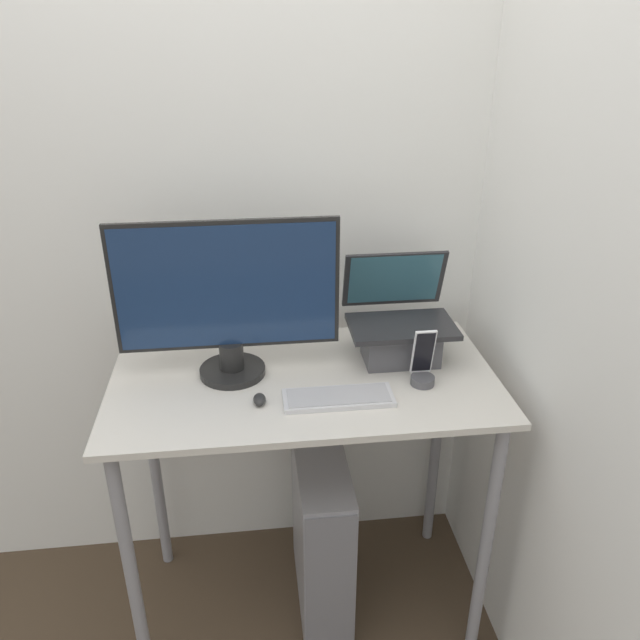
{
  "coord_description": "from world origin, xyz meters",
  "views": [
    {
      "loc": [
        -0.14,
        -1.24,
        1.85
      ],
      "look_at": [
        0.05,
        0.3,
        1.1
      ],
      "focal_mm": 35.0,
      "sensor_mm": 36.0,
      "label": 1
    }
  ],
  "objects_px": {
    "laptop": "(400,331)",
    "mouse": "(260,399)",
    "monitor": "(228,302)",
    "keyboard": "(338,398)",
    "cell_phone": "(423,368)",
    "computer_tower": "(321,532)"
  },
  "relations": [
    {
      "from": "laptop",
      "to": "keyboard",
      "type": "xyz_separation_m",
      "value": [
        -0.22,
        -0.21,
        -0.08
      ]
    },
    {
      "from": "mouse",
      "to": "cell_phone",
      "type": "bearing_deg",
      "value": 6.23
    },
    {
      "from": "monitor",
      "to": "mouse",
      "type": "xyz_separation_m",
      "value": [
        0.07,
        -0.17,
        -0.22
      ]
    },
    {
      "from": "laptop",
      "to": "cell_phone",
      "type": "distance_m",
      "value": 0.16
    },
    {
      "from": "cell_phone",
      "to": "laptop",
      "type": "bearing_deg",
      "value": 101.46
    },
    {
      "from": "keyboard",
      "to": "computer_tower",
      "type": "bearing_deg",
      "value": 100.25
    },
    {
      "from": "laptop",
      "to": "mouse",
      "type": "height_order",
      "value": "laptop"
    },
    {
      "from": "cell_phone",
      "to": "computer_tower",
      "type": "bearing_deg",
      "value": 161.68
    },
    {
      "from": "mouse",
      "to": "cell_phone",
      "type": "height_order",
      "value": "cell_phone"
    },
    {
      "from": "mouse",
      "to": "cell_phone",
      "type": "distance_m",
      "value": 0.46
    },
    {
      "from": "laptop",
      "to": "mouse",
      "type": "xyz_separation_m",
      "value": [
        -0.43,
        -0.21,
        -0.08
      ]
    },
    {
      "from": "cell_phone",
      "to": "keyboard",
      "type": "bearing_deg",
      "value": -166.4
    },
    {
      "from": "mouse",
      "to": "keyboard",
      "type": "bearing_deg",
      "value": -2.64
    },
    {
      "from": "monitor",
      "to": "computer_tower",
      "type": "xyz_separation_m",
      "value": [
        0.26,
        -0.03,
        -0.85
      ]
    },
    {
      "from": "monitor",
      "to": "keyboard",
      "type": "xyz_separation_m",
      "value": [
        0.29,
        -0.18,
        -0.22
      ]
    },
    {
      "from": "monitor",
      "to": "mouse",
      "type": "distance_m",
      "value": 0.28
    },
    {
      "from": "monitor",
      "to": "cell_phone",
      "type": "height_order",
      "value": "monitor"
    },
    {
      "from": "monitor",
      "to": "cell_phone",
      "type": "xyz_separation_m",
      "value": [
        0.53,
        -0.12,
        -0.18
      ]
    },
    {
      "from": "monitor",
      "to": "keyboard",
      "type": "bearing_deg",
      "value": -31.9
    },
    {
      "from": "monitor",
      "to": "cell_phone",
      "type": "bearing_deg",
      "value": -12.42
    },
    {
      "from": "keyboard",
      "to": "laptop",
      "type": "bearing_deg",
      "value": 44.75
    },
    {
      "from": "monitor",
      "to": "laptop",
      "type": "bearing_deg",
      "value": 4.26
    }
  ]
}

